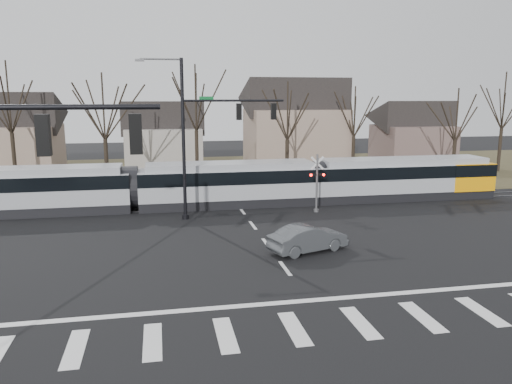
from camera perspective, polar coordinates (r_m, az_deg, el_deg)
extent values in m
plane|color=black|center=(21.68, 4.67, -10.43)|extent=(140.00, 140.00, 0.00)
cube|color=#38331E|center=(52.32, -4.87, 2.20)|extent=(140.00, 28.00, 0.01)
cube|color=silver|center=(17.53, -19.94, -16.45)|extent=(0.60, 2.60, 0.01)
cube|color=silver|center=(17.31, -11.74, -16.37)|extent=(0.60, 2.60, 0.01)
cube|color=silver|center=(17.42, -3.51, -15.96)|extent=(0.60, 2.60, 0.01)
cube|color=silver|center=(17.85, 4.43, -15.27)|extent=(0.60, 2.60, 0.01)
cube|color=silver|center=(18.59, 11.81, -14.38)|extent=(0.60, 2.60, 0.01)
cube|color=silver|center=(19.59, 18.47, -13.36)|extent=(0.60, 2.60, 0.01)
cube|color=silver|center=(20.83, 24.37, -12.31)|extent=(0.60, 2.60, 0.01)
cube|color=silver|center=(20.08, 6.09, -12.22)|extent=(28.00, 0.35, 0.01)
cube|color=silver|center=(23.49, 3.33, -8.69)|extent=(0.18, 2.00, 0.01)
cube|color=silver|center=(27.19, 1.23, -5.93)|extent=(0.18, 2.00, 0.01)
cube|color=silver|center=(30.96, -0.36, -3.83)|extent=(0.18, 2.00, 0.01)
cube|color=silver|center=(34.78, -1.59, -2.19)|extent=(0.18, 2.00, 0.01)
cube|color=silver|center=(38.64, -2.58, -0.87)|extent=(0.18, 2.00, 0.01)
cube|color=silver|center=(42.53, -3.38, 0.21)|extent=(0.18, 2.00, 0.01)
cube|color=silver|center=(46.43, -4.05, 1.10)|extent=(0.18, 2.00, 0.01)
cube|color=silver|center=(50.35, -4.62, 1.86)|extent=(0.18, 2.00, 0.01)
cube|color=#59595E|center=(35.83, -1.88, -1.76)|extent=(90.00, 0.12, 0.06)
cube|color=#59595E|center=(37.19, -2.23, -1.30)|extent=(90.00, 0.12, 0.06)
cube|color=gray|center=(37.09, -25.08, 0.09)|extent=(14.11, 3.04, 3.17)
cube|color=black|center=(36.99, -25.16, 1.07)|extent=(14.13, 3.08, 0.92)
cube|color=gray|center=(36.32, -2.97, 0.90)|extent=(13.02, 3.04, 3.17)
cube|color=black|center=(36.22, -2.98, 1.90)|extent=(13.04, 3.08, 0.92)
cube|color=gray|center=(40.50, 16.39, 1.51)|extent=(14.11, 3.04, 3.17)
cube|color=black|center=(40.41, 16.44, 2.41)|extent=(14.13, 3.08, 0.92)
cube|color=#FEA007|center=(43.19, 22.68, 1.80)|extent=(3.47, 3.10, 2.12)
imported|color=#424448|center=(25.84, 5.98, -5.30)|extent=(4.06, 5.11, 1.39)
cylinder|color=black|center=(13.79, -24.69, 8.80)|extent=(6.50, 0.14, 0.14)
cube|color=black|center=(13.75, -23.13, 5.98)|extent=(0.32, 0.32, 1.05)
sphere|color=#FF0C07|center=(13.73, -23.24, 7.35)|extent=(0.22, 0.22, 0.22)
cube|color=black|center=(13.46, -13.57, 6.47)|extent=(0.32, 0.32, 1.05)
sphere|color=#FF0C07|center=(13.45, -13.64, 7.87)|extent=(0.22, 0.22, 0.22)
cylinder|color=black|center=(32.08, -8.29, 5.82)|extent=(0.22, 0.22, 10.20)
cylinder|color=black|center=(32.88, -8.05, -2.81)|extent=(0.44, 0.44, 0.30)
cylinder|color=black|center=(32.28, -2.55, 10.40)|extent=(6.50, 0.14, 0.14)
cube|color=#0C5926|center=(32.07, -5.70, 10.62)|extent=(0.90, 0.03, 0.22)
cube|color=black|center=(32.35, -1.96, 9.16)|extent=(0.32, 0.32, 1.05)
sphere|color=#FF0C07|center=(32.34, -1.96, 9.75)|extent=(0.22, 0.22, 0.22)
cube|color=black|center=(32.79, 2.02, 9.18)|extent=(0.32, 0.32, 1.05)
sphere|color=#FF0C07|center=(32.78, 2.02, 9.76)|extent=(0.22, 0.22, 0.22)
cube|color=#59595B|center=(32.00, -13.16, 14.46)|extent=(0.55, 0.22, 0.14)
cylinder|color=#59595B|center=(34.42, 6.96, 0.98)|extent=(0.14, 0.14, 4.00)
cylinder|color=#59595B|center=(34.79, 6.89, -2.10)|extent=(0.36, 0.36, 0.20)
cube|color=silver|center=(34.21, 7.02, 3.29)|extent=(0.95, 0.04, 0.95)
cube|color=silver|center=(34.21, 7.02, 3.29)|extent=(0.95, 0.04, 0.95)
cube|color=black|center=(34.32, 6.99, 1.97)|extent=(1.00, 0.10, 0.12)
sphere|color=#FF0C07|center=(34.11, 6.31, 1.93)|extent=(0.18, 0.18, 0.18)
sphere|color=#FF0C07|center=(34.39, 7.74, 1.97)|extent=(0.18, 0.18, 0.18)
cube|color=#836D5E|center=(55.59, -26.17, 4.23)|extent=(9.00, 8.00, 5.00)
cube|color=gray|center=(55.71, -10.50, 4.91)|extent=(8.00, 7.00, 4.50)
cube|color=#836D5E|center=(54.61, 4.44, 6.00)|extent=(10.00, 8.00, 6.50)
cube|color=brown|center=(62.20, 17.41, 5.20)|extent=(8.00, 7.00, 4.50)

